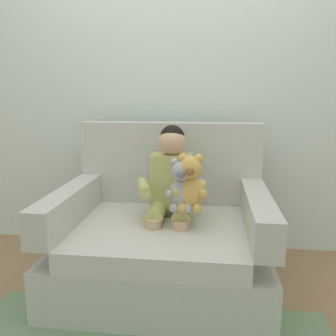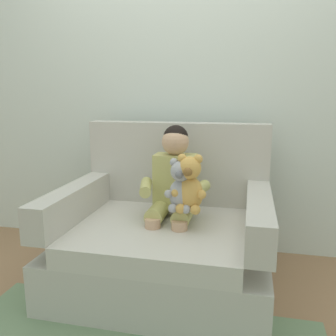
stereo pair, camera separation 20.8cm
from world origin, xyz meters
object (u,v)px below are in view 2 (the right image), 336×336
(armchair, at_px, (165,238))
(plush_honey, at_px, (190,185))
(plush_grey, at_px, (181,187))
(seated_child, at_px, (173,185))

(armchair, bearing_deg, plush_honey, -36.88)
(armchair, relative_size, plush_honey, 3.80)
(plush_grey, bearing_deg, seated_child, 100.71)
(armchair, xyz_separation_m, plush_grey, (0.12, -0.13, 0.37))
(seated_child, relative_size, plush_honey, 2.47)
(seated_child, bearing_deg, plush_grey, -57.25)
(armchair, height_order, seated_child, seated_child)
(plush_grey, bearing_deg, armchair, 118.50)
(plush_honey, distance_m, plush_grey, 0.05)
(seated_child, xyz_separation_m, plush_honey, (0.13, -0.17, 0.05))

